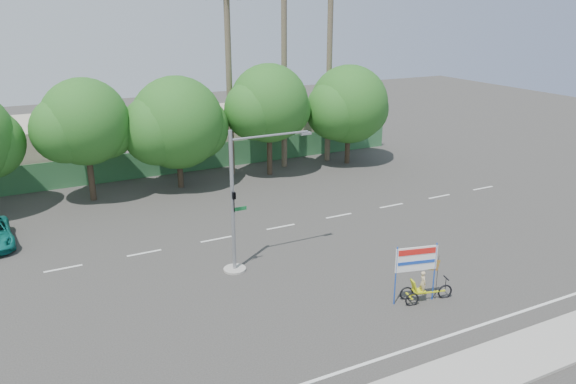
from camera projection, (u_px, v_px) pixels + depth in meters
name	position (u px, v px, depth m)	size (l,w,h in m)	color
ground	(320.00, 294.00, 25.24)	(120.00, 120.00, 0.00)	#33302D
fence	(180.00, 160.00, 43.08)	(38.00, 0.08, 2.00)	#336B3D
building_left	(32.00, 149.00, 42.26)	(12.00, 8.00, 4.00)	#B6A890
building_right	(252.00, 129.00, 50.06)	(14.00, 8.00, 3.60)	#B6A890
tree_left	(84.00, 125.00, 35.80)	(6.66, 5.60, 8.07)	#473828
tree_center	(176.00, 125.00, 38.56)	(7.62, 6.40, 7.85)	#473828
tree_right	(268.00, 106.00, 41.33)	(6.90, 5.80, 8.36)	#473828
tree_far_right	(348.00, 107.00, 44.53)	(7.38, 6.20, 7.94)	#473828
palm_tall	(284.00, 31.00, 41.81)	(3.73, 3.79, 17.45)	#70604C
palm_mid	(330.00, 44.00, 43.87)	(3.73, 3.79, 15.45)	#70604C
palm_short	(228.00, 56.00, 40.38)	(3.73, 3.79, 14.45)	#70604C
traffic_signal	(239.00, 214.00, 26.73)	(4.72, 1.10, 7.00)	gray
trike_billboard	(420.00, 278.00, 24.33)	(2.74, 1.01, 2.76)	black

